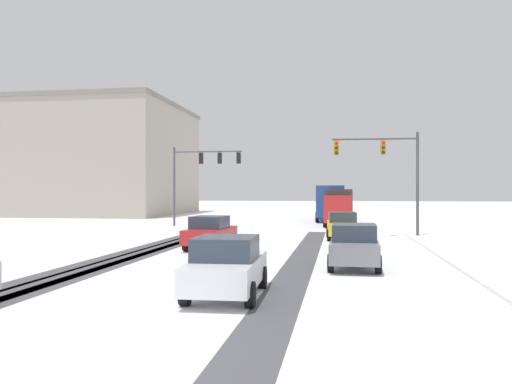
% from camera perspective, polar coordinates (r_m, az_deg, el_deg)
% --- Properties ---
extents(ground_plane, '(300.00, 300.00, 0.00)m').
position_cam_1_polar(ground_plane, '(9.56, -19.18, -17.07)').
color(ground_plane, white).
extents(wheel_track_left_lane, '(0.88, 29.64, 0.01)m').
position_cam_1_polar(wheel_track_left_lane, '(23.80, -15.31, -6.75)').
color(wheel_track_left_lane, '#4C4C51').
rests_on(wheel_track_left_lane, ground).
extents(wheel_track_right_lane, '(1.10, 29.64, 0.01)m').
position_cam_1_polar(wheel_track_right_lane, '(23.49, -13.57, -6.84)').
color(wheel_track_right_lane, '#4C4C51').
rests_on(wheel_track_right_lane, ground).
extents(wheel_track_center, '(0.96, 29.64, 0.01)m').
position_cam_1_polar(wheel_track_center, '(23.30, -12.39, -6.90)').
color(wheel_track_center, '#4C4C51').
rests_on(wheel_track_center, ground).
extents(wheel_track_oncoming, '(1.19, 29.64, 0.01)m').
position_cam_1_polar(wheel_track_oncoming, '(21.75, 5.13, -7.39)').
color(wheel_track_oncoming, '#4C4C51').
rests_on(wheel_track_oncoming, ground).
extents(sidewalk_kerb_right, '(4.00, 29.64, 0.12)m').
position_cam_1_polar(sidewalk_kerb_right, '(21.27, 26.19, -7.41)').
color(sidewalk_kerb_right, white).
rests_on(sidewalk_kerb_right, ground).
extents(traffic_signal_far_left, '(5.79, 0.41, 6.50)m').
position_cam_1_polar(traffic_signal_far_left, '(42.57, -6.07, 2.67)').
color(traffic_signal_far_left, '#47474C').
rests_on(traffic_signal_far_left, ground).
extents(traffic_signal_near_right, '(5.31, 0.57, 6.50)m').
position_cam_1_polar(traffic_signal_near_right, '(33.08, 14.32, 3.14)').
color(traffic_signal_near_right, '#47474C').
rests_on(traffic_signal_near_right, ground).
extents(car_yellow_cab_lead, '(1.96, 4.17, 1.62)m').
position_cam_1_polar(car_yellow_cab_lead, '(31.06, 9.49, -3.66)').
color(car_yellow_cab_lead, yellow).
rests_on(car_yellow_cab_lead, ground).
extents(car_red_second, '(2.00, 4.19, 1.62)m').
position_cam_1_polar(car_red_second, '(25.59, -5.07, -4.45)').
color(car_red_second, red).
rests_on(car_red_second, ground).
extents(car_grey_third, '(1.92, 4.14, 1.62)m').
position_cam_1_polar(car_grey_third, '(19.50, 10.79, -5.85)').
color(car_grey_third, slate).
rests_on(car_grey_third, ground).
extents(car_white_fourth, '(1.93, 4.15, 1.62)m').
position_cam_1_polar(car_white_fourth, '(13.98, -3.25, -8.17)').
color(car_white_fourth, silver).
rests_on(car_white_fourth, ground).
extents(bus_oncoming, '(2.77, 11.03, 3.38)m').
position_cam_1_polar(bus_oncoming, '(51.50, 8.21, -0.89)').
color(bus_oncoming, '#284793').
rests_on(bus_oncoming, ground).
extents(box_truck_delivery, '(2.48, 7.47, 3.02)m').
position_cam_1_polar(box_truck_delivery, '(43.50, 9.14, -1.53)').
color(box_truck_delivery, red).
rests_on(box_truck_delivery, ground).
extents(office_building_far_left_block, '(25.99, 20.84, 13.59)m').
position_cam_1_polar(office_building_far_left_block, '(69.25, -18.94, 3.32)').
color(office_building_far_left_block, '#A89E8E').
rests_on(office_building_far_left_block, ground).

